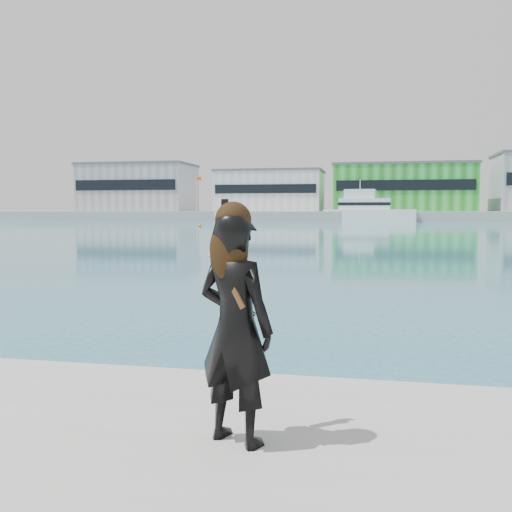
{
  "coord_description": "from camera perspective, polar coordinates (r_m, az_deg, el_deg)",
  "views": [
    {
      "loc": [
        1.33,
        -4.31,
        2.38
      ],
      "look_at": [
        0.44,
        0.06,
        2.02
      ],
      "focal_mm": 40.0,
      "sensor_mm": 36.0,
      "label": 1
    }
  ],
  "objects": [
    {
      "name": "warehouse_white",
      "position": [
        134.4,
        1.47,
        6.54
      ],
      "size": [
        24.48,
        15.35,
        9.5
      ],
      "color": "silver",
      "rests_on": "far_quay"
    },
    {
      "name": "warehouse_green",
      "position": [
        132.55,
        14.44,
        6.64
      ],
      "size": [
        30.6,
        16.36,
        10.5
      ],
      "color": "#238D24",
      "rests_on": "far_quay"
    },
    {
      "name": "motor_yacht",
      "position": [
        116.35,
        11.06,
        4.58
      ],
      "size": [
        18.41,
        6.71,
        8.41
      ],
      "rotation": [
        0.0,
        0.0,
        -0.1
      ],
      "color": "white",
      "rests_on": "ground"
    },
    {
      "name": "far_quay",
      "position": [
        134.32,
        10.93,
        4.0
      ],
      "size": [
        320.0,
        40.0,
        2.0
      ],
      "primitive_type": "cube",
      "color": "#9E9E99",
      "rests_on": "ground"
    },
    {
      "name": "ground",
      "position": [
        5.1,
        -5.48,
        -23.19
      ],
      "size": [
        500.0,
        500.0,
        0.0
      ],
      "primitive_type": "plane",
      "color": "#1B627F",
      "rests_on": "ground"
    },
    {
      "name": "warehouse_grey_left",
      "position": [
        143.88,
        -11.67,
        6.72
      ],
      "size": [
        26.52,
        16.36,
        11.5
      ],
      "color": "gray",
      "rests_on": "far_quay"
    },
    {
      "name": "buoy_far",
      "position": [
        79.18,
        -5.67,
        2.93
      ],
      "size": [
        0.5,
        0.5,
        0.5
      ],
      "primitive_type": "sphere",
      "color": "gold",
      "rests_on": "ground"
    },
    {
      "name": "woman",
      "position": [
        3.85,
        -2.13,
        -6.5
      ],
      "size": [
        0.67,
        0.57,
        1.66
      ],
      "rotation": [
        0.0,
        0.0,
        2.75
      ],
      "color": "black",
      "rests_on": "near_quay"
    },
    {
      "name": "flagpole_right",
      "position": [
        127.09,
        20.99,
        6.24
      ],
      "size": [
        1.28,
        0.16,
        8.0
      ],
      "color": "silver",
      "rests_on": "far_quay"
    },
    {
      "name": "flagpole_left",
      "position": [
        131.38,
        -5.95,
        6.46
      ],
      "size": [
        1.28,
        0.16,
        8.0
      ],
      "color": "silver",
      "rests_on": "far_quay"
    }
  ]
}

